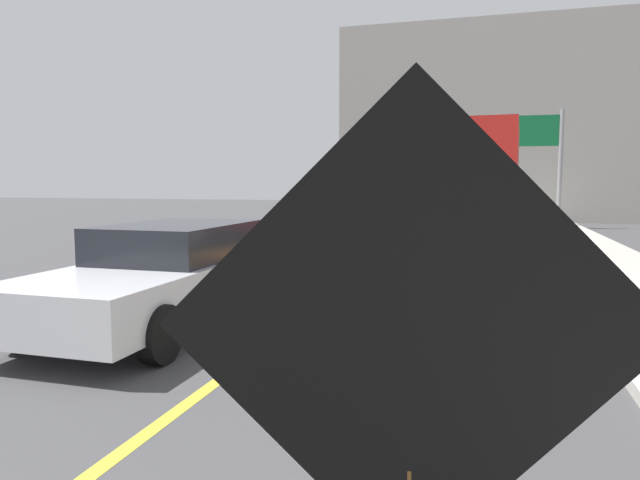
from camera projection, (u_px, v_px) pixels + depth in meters
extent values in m
cube|color=yellow|center=(222.00, 377.00, 5.76)|extent=(0.14, 36.00, 0.01)
cube|color=orange|center=(411.00, 327.00, 1.80)|extent=(1.53, 0.34, 1.56)
cube|color=black|center=(412.00, 329.00, 1.79)|extent=(1.60, 0.34, 1.63)
cube|color=black|center=(411.00, 326.00, 1.82)|extent=(0.28, 0.06, 0.52)
cube|color=orange|center=(411.00, 270.00, 11.43)|extent=(1.12, 1.81, 0.45)
cylinder|color=#4C4C4C|center=(412.00, 226.00, 11.34)|extent=(0.10, 0.10, 1.30)
cube|color=black|center=(413.00, 169.00, 11.23)|extent=(1.60, 0.10, 0.95)
sphere|color=yellow|center=(442.00, 169.00, 11.12)|extent=(0.09, 0.09, 0.09)
sphere|color=yellow|center=(426.00, 169.00, 11.20)|extent=(0.09, 0.09, 0.09)
sphere|color=yellow|center=(411.00, 170.00, 11.29)|extent=(0.09, 0.09, 0.09)
sphere|color=yellow|center=(396.00, 170.00, 11.38)|extent=(0.09, 0.09, 0.09)
sphere|color=yellow|center=(388.00, 161.00, 11.41)|extent=(0.09, 0.09, 0.09)
sphere|color=yellow|center=(387.00, 179.00, 11.45)|extent=(0.09, 0.09, 0.09)
cube|color=black|center=(475.00, 230.00, 16.84)|extent=(2.04, 7.74, 0.25)
cube|color=silver|center=(482.00, 192.00, 19.32)|extent=(2.43, 2.27, 1.90)
cube|color=red|center=(473.00, 178.00, 15.58)|extent=(2.60, 5.33, 2.79)
cylinder|color=black|center=(447.00, 226.00, 19.66)|extent=(0.33, 0.91, 0.90)
cylinder|color=black|center=(515.00, 228.00, 18.93)|extent=(0.33, 0.91, 0.90)
cylinder|color=black|center=(425.00, 240.00, 15.06)|extent=(0.33, 0.91, 0.90)
cylinder|color=black|center=(513.00, 243.00, 14.33)|extent=(0.33, 0.91, 0.90)
cube|color=silver|center=(169.00, 282.00, 8.01)|extent=(1.88, 5.12, 0.60)
cube|color=black|center=(178.00, 241.00, 8.20)|extent=(1.65, 2.30, 0.50)
cylinder|color=black|center=(160.00, 334.00, 6.18)|extent=(0.22, 0.66, 0.66)
cylinder|color=black|center=(26.00, 323.00, 6.68)|extent=(0.22, 0.66, 0.66)
cylinder|color=black|center=(272.00, 282.00, 9.40)|extent=(0.22, 0.66, 0.66)
cylinder|color=black|center=(176.00, 277.00, 9.90)|extent=(0.22, 0.66, 0.66)
cylinder|color=gray|center=(560.00, 170.00, 24.02)|extent=(0.18, 0.18, 5.00)
cube|color=#0F6033|center=(526.00, 131.00, 24.21)|extent=(2.60, 0.13, 1.30)
cube|color=white|center=(526.00, 131.00, 24.24)|extent=(1.82, 0.06, 0.18)
cube|color=gray|center=(525.00, 128.00, 32.04)|extent=(19.32, 9.28, 10.07)
cone|color=orange|center=(397.00, 461.00, 3.26)|extent=(0.28, 0.28, 0.71)
cylinder|color=white|center=(397.00, 455.00, 3.26)|extent=(0.19, 0.19, 0.08)
cube|color=black|center=(392.00, 377.00, 5.75)|extent=(0.36, 0.36, 0.03)
cone|color=orange|center=(392.00, 342.00, 5.71)|extent=(0.28, 0.28, 0.69)
cylinder|color=white|center=(392.00, 339.00, 5.71)|extent=(0.19, 0.19, 0.08)
cube|color=black|center=(410.00, 318.00, 8.23)|extent=(0.36, 0.36, 0.03)
cone|color=#EA5B0C|center=(411.00, 295.00, 8.20)|extent=(0.28, 0.28, 0.65)
cylinder|color=white|center=(411.00, 293.00, 8.19)|extent=(0.19, 0.19, 0.08)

